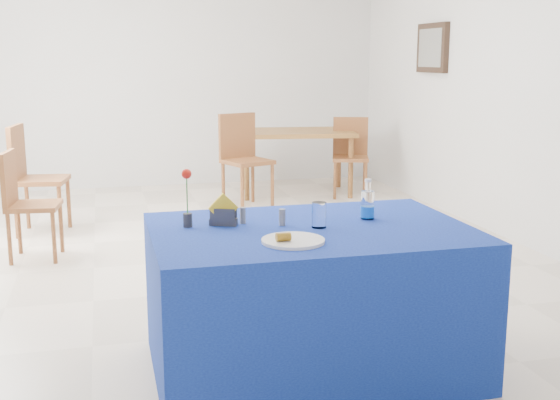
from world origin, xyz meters
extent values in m
plane|color=beige|center=(0.00, 0.00, 0.00)|extent=(7.00, 7.00, 0.00)
plane|color=silver|center=(0.00, 3.50, 1.40)|extent=(5.00, 0.00, 5.00)
plane|color=silver|center=(0.00, -3.50, 1.40)|extent=(5.00, 0.00, 5.00)
plane|color=silver|center=(2.50, 0.00, 1.40)|extent=(0.00, 7.00, 7.00)
cube|color=black|center=(2.47, 1.60, 1.70)|extent=(0.06, 0.64, 0.52)
cube|color=#998C66|center=(2.44, 1.60, 1.70)|extent=(0.02, 0.52, 0.40)
cylinder|color=silver|center=(-0.16, -2.38, 0.77)|extent=(0.30, 0.30, 0.01)
cylinder|color=white|center=(0.04, -2.13, 0.82)|extent=(0.07, 0.07, 0.13)
cylinder|color=slate|center=(-0.32, -1.95, 0.80)|extent=(0.03, 0.03, 0.08)
cylinder|color=slate|center=(-0.13, -2.04, 0.80)|extent=(0.03, 0.03, 0.08)
cube|color=navy|center=(0.00, -2.12, 0.38)|extent=(1.60, 1.10, 0.76)
cylinder|color=silver|center=(0.34, -2.01, 0.83)|extent=(0.07, 0.07, 0.15)
cylinder|color=blue|center=(0.34, -2.01, 0.80)|extent=(0.08, 0.08, 0.06)
cylinder|color=white|center=(0.34, -2.01, 0.94)|extent=(0.03, 0.03, 0.05)
cylinder|color=white|center=(0.34, -2.01, 0.97)|extent=(0.03, 0.03, 0.01)
cube|color=#3B3A40|center=(-0.42, -1.97, 0.78)|extent=(0.15, 0.11, 0.03)
cube|color=#36353A|center=(-0.43, -1.99, 0.81)|extent=(0.12, 0.06, 0.09)
cube|color=#37373C|center=(-0.41, -1.94, 0.81)|extent=(0.12, 0.06, 0.09)
cube|color=yellow|center=(-0.42, -1.97, 0.85)|extent=(0.16, 0.02, 0.16)
cylinder|color=#25252A|center=(-0.60, -1.96, 0.80)|extent=(0.05, 0.05, 0.07)
cylinder|color=#196421|center=(-0.60, -1.96, 0.91)|extent=(0.01, 0.01, 0.22)
sphere|color=red|center=(-0.60, -1.96, 1.03)|extent=(0.05, 0.05, 0.05)
cube|color=brown|center=(1.21, 2.55, 0.73)|extent=(1.45, 1.04, 0.05)
cylinder|color=brown|center=(0.57, 2.28, 0.35)|extent=(0.06, 0.06, 0.71)
cylinder|color=brown|center=(1.76, 2.12, 0.35)|extent=(0.06, 0.06, 0.71)
cylinder|color=brown|center=(0.67, 2.97, 0.35)|extent=(0.06, 0.06, 0.71)
cylinder|color=brown|center=(1.86, 2.81, 0.35)|extent=(0.06, 0.06, 0.71)
cylinder|color=brown|center=(0.40, 1.68, 0.24)|extent=(0.04, 0.04, 0.48)
cylinder|color=brown|center=(0.76, 1.82, 0.24)|extent=(0.04, 0.04, 0.48)
cylinder|color=brown|center=(0.26, 2.04, 0.24)|extent=(0.04, 0.04, 0.48)
cylinder|color=brown|center=(0.62, 2.18, 0.24)|extent=(0.04, 0.04, 0.48)
cube|color=brown|center=(0.51, 1.93, 0.50)|extent=(0.58, 0.58, 0.04)
cube|color=brown|center=(0.43, 2.12, 0.76)|extent=(0.43, 0.20, 0.49)
cylinder|color=brown|center=(1.56, 2.09, 0.22)|extent=(0.04, 0.04, 0.44)
cylinder|color=brown|center=(1.89, 1.97, 0.22)|extent=(0.04, 0.04, 0.44)
cylinder|color=brown|center=(1.67, 2.42, 0.22)|extent=(0.04, 0.04, 0.44)
cylinder|color=brown|center=(2.01, 2.31, 0.22)|extent=(0.04, 0.04, 0.44)
cube|color=brown|center=(1.78, 2.20, 0.45)|extent=(0.52, 0.52, 0.04)
cube|color=brown|center=(1.84, 2.37, 0.69)|extent=(0.40, 0.17, 0.45)
cylinder|color=brown|center=(-1.41, 0.20, 0.21)|extent=(0.03, 0.03, 0.42)
cylinder|color=brown|center=(-1.37, 0.53, 0.21)|extent=(0.03, 0.03, 0.42)
cylinder|color=brown|center=(-1.74, 0.24, 0.21)|extent=(0.03, 0.03, 0.42)
cylinder|color=brown|center=(-1.70, 0.57, 0.21)|extent=(0.03, 0.03, 0.42)
cube|color=brown|center=(-1.55, 0.39, 0.44)|extent=(0.44, 0.44, 0.04)
cube|color=brown|center=(-1.73, 0.41, 0.66)|extent=(0.08, 0.39, 0.43)
cylinder|color=brown|center=(-1.40, 1.04, 0.24)|extent=(0.04, 0.04, 0.48)
cylinder|color=brown|center=(-1.34, 1.42, 0.24)|extent=(0.04, 0.04, 0.48)
cylinder|color=brown|center=(-1.78, 1.10, 0.24)|extent=(0.04, 0.04, 0.48)
cylinder|color=brown|center=(-1.72, 1.48, 0.24)|extent=(0.04, 0.04, 0.48)
cube|color=brown|center=(-1.56, 1.26, 0.50)|extent=(0.51, 0.51, 0.04)
cube|color=brown|center=(-1.76, 1.29, 0.76)|extent=(0.11, 0.45, 0.49)
cylinder|color=gold|center=(-0.22, -2.40, 0.79)|extent=(0.07, 0.04, 0.04)
cylinder|color=beige|center=(-0.18, -2.40, 0.79)|extent=(0.01, 0.03, 0.03)
camera|label=1|loc=(-1.00, -5.41, 1.60)|focal=45.00mm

